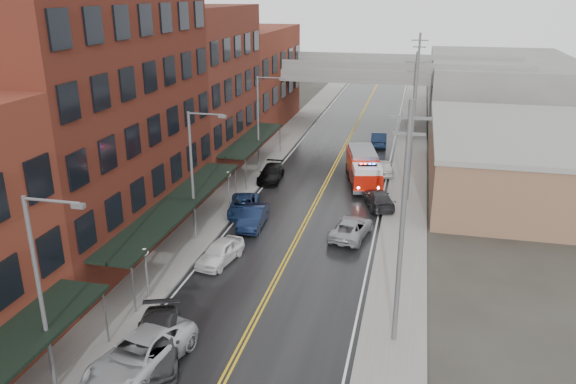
# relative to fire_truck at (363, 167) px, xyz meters

# --- Properties ---
(road) EXTENTS (11.00, 160.00, 0.02)m
(road) POSITION_rel_fire_truck_xyz_m (-3.22, -8.71, -1.52)
(road) COLOR black
(road) RESTS_ON ground
(sidewalk_left) EXTENTS (3.00, 160.00, 0.15)m
(sidewalk_left) POSITION_rel_fire_truck_xyz_m (-10.52, -8.71, -1.45)
(sidewalk_left) COLOR slate
(sidewalk_left) RESTS_ON ground
(sidewalk_right) EXTENTS (3.00, 160.00, 0.15)m
(sidewalk_right) POSITION_rel_fire_truck_xyz_m (4.08, -8.71, -1.45)
(sidewalk_right) COLOR slate
(sidewalk_right) RESTS_ON ground
(curb_left) EXTENTS (0.30, 160.00, 0.15)m
(curb_left) POSITION_rel_fire_truck_xyz_m (-8.87, -8.71, -1.45)
(curb_left) COLOR gray
(curb_left) RESTS_ON ground
(curb_right) EXTENTS (0.30, 160.00, 0.15)m
(curb_right) POSITION_rel_fire_truck_xyz_m (2.43, -8.71, -1.45)
(curb_right) COLOR gray
(curb_right) RESTS_ON ground
(brick_building_b) EXTENTS (9.00, 20.00, 18.00)m
(brick_building_b) POSITION_rel_fire_truck_xyz_m (-16.52, -15.71, 7.47)
(brick_building_b) COLOR #511A15
(brick_building_b) RESTS_ON ground
(brick_building_c) EXTENTS (9.00, 15.00, 15.00)m
(brick_building_c) POSITION_rel_fire_truck_xyz_m (-16.52, 1.79, 5.97)
(brick_building_c) COLOR maroon
(brick_building_c) RESTS_ON ground
(brick_building_far) EXTENTS (9.00, 20.00, 12.00)m
(brick_building_far) POSITION_rel_fire_truck_xyz_m (-16.52, 19.29, 4.47)
(brick_building_far) COLOR maroon
(brick_building_far) RESTS_ON ground
(tan_building) EXTENTS (14.00, 22.00, 5.00)m
(tan_building) POSITION_rel_fire_truck_xyz_m (12.78, 1.29, 0.97)
(tan_building) COLOR #876248
(tan_building) RESTS_ON ground
(right_far_block) EXTENTS (18.00, 30.00, 8.00)m
(right_far_block) POSITION_rel_fire_truck_xyz_m (14.78, 31.29, 2.47)
(right_far_block) COLOR slate
(right_far_block) RESTS_ON ground
(awning_1) EXTENTS (2.60, 18.00, 3.09)m
(awning_1) POSITION_rel_fire_truck_xyz_m (-10.71, -15.71, 1.46)
(awning_1) COLOR black
(awning_1) RESTS_ON ground
(awning_2) EXTENTS (2.60, 13.00, 3.09)m
(awning_2) POSITION_rel_fire_truck_xyz_m (-10.71, 1.79, 1.46)
(awning_2) COLOR black
(awning_2) RESTS_ON ground
(globe_lamp_1) EXTENTS (0.44, 0.44, 3.12)m
(globe_lamp_1) POSITION_rel_fire_truck_xyz_m (-9.62, -22.71, 0.79)
(globe_lamp_1) COLOR #59595B
(globe_lamp_1) RESTS_ON ground
(globe_lamp_2) EXTENTS (0.44, 0.44, 3.12)m
(globe_lamp_2) POSITION_rel_fire_truck_xyz_m (-9.62, -8.71, 0.79)
(globe_lamp_2) COLOR #59595B
(globe_lamp_2) RESTS_ON ground
(street_lamp_0) EXTENTS (2.64, 0.22, 9.00)m
(street_lamp_0) POSITION_rel_fire_truck_xyz_m (-9.77, -30.71, 3.66)
(street_lamp_0) COLOR #59595B
(street_lamp_0) RESTS_ON ground
(street_lamp_1) EXTENTS (2.64, 0.22, 9.00)m
(street_lamp_1) POSITION_rel_fire_truck_xyz_m (-9.77, -14.71, 3.66)
(street_lamp_1) COLOR #59595B
(street_lamp_1) RESTS_ON ground
(street_lamp_2) EXTENTS (2.64, 0.22, 9.00)m
(street_lamp_2) POSITION_rel_fire_truck_xyz_m (-9.77, 1.29, 3.66)
(street_lamp_2) COLOR #59595B
(street_lamp_2) RESTS_ON ground
(utility_pole_0) EXTENTS (1.80, 0.24, 12.00)m
(utility_pole_0) POSITION_rel_fire_truck_xyz_m (3.98, -23.71, 4.78)
(utility_pole_0) COLOR #59595B
(utility_pole_0) RESTS_ON ground
(utility_pole_1) EXTENTS (1.80, 0.24, 12.00)m
(utility_pole_1) POSITION_rel_fire_truck_xyz_m (3.98, -3.71, 4.78)
(utility_pole_1) COLOR #59595B
(utility_pole_1) RESTS_ON ground
(utility_pole_2) EXTENTS (1.80, 0.24, 12.00)m
(utility_pole_2) POSITION_rel_fire_truck_xyz_m (3.98, 16.29, 4.78)
(utility_pole_2) COLOR #59595B
(utility_pole_2) RESTS_ON ground
(overpass) EXTENTS (40.00, 10.00, 7.50)m
(overpass) POSITION_rel_fire_truck_xyz_m (-3.22, 23.29, 4.46)
(overpass) COLOR slate
(overpass) RESTS_ON ground
(fire_truck) EXTENTS (4.35, 8.06, 2.82)m
(fire_truck) POSITION_rel_fire_truck_xyz_m (0.00, 0.00, 0.00)
(fire_truck) COLOR red
(fire_truck) RESTS_ON ground
(parked_car_left_2) EXTENTS (3.88, 6.37, 1.65)m
(parked_car_left_2) POSITION_rel_fire_truck_xyz_m (-7.11, -28.51, -0.70)
(parked_car_left_2) COLOR #B3B8BC
(parked_car_left_2) RESTS_ON ground
(parked_car_left_3) EXTENTS (3.88, 5.82, 1.57)m
(parked_car_left_3) POSITION_rel_fire_truck_xyz_m (-6.82, -27.41, -0.74)
(parked_car_left_3) COLOR #2A2B2D
(parked_car_left_3) RESTS_ON ground
(parked_car_left_4) EXTENTS (2.41, 4.39, 1.41)m
(parked_car_left_4) POSITION_rel_fire_truck_xyz_m (-7.22, -17.51, -0.82)
(parked_car_left_4) COLOR white
(parked_car_left_4) RESTS_ON ground
(parked_car_left_5) EXTENTS (1.76, 4.49, 1.45)m
(parked_car_left_5) POSITION_rel_fire_truck_xyz_m (-6.82, -11.51, -0.80)
(parked_car_left_5) COLOR #0D1832
(parked_car_left_5) RESTS_ON ground
(parked_car_left_6) EXTENTS (3.14, 5.11, 1.32)m
(parked_car_left_6) POSITION_rel_fire_truck_xyz_m (-8.22, -9.31, -0.87)
(parked_car_left_6) COLOR navy
(parked_car_left_6) RESTS_ON ground
(parked_car_left_7) EXTENTS (2.21, 4.82, 1.37)m
(parked_car_left_7) POSITION_rel_fire_truck_xyz_m (-8.22, -1.06, -0.84)
(parked_car_left_7) COLOR black
(parked_car_left_7) RESTS_ON ground
(parked_car_right_0) EXTENTS (2.97, 5.10, 1.33)m
(parked_car_right_0) POSITION_rel_fire_truck_xyz_m (0.38, -11.72, -0.86)
(parked_car_right_0) COLOR #94969B
(parked_car_right_0) RESTS_ON ground
(parked_car_right_1) EXTENTS (3.20, 5.09, 1.37)m
(parked_car_right_1) POSITION_rel_fire_truck_xyz_m (1.78, -5.49, -0.84)
(parked_car_right_1) COLOR #252527
(parked_car_right_1) RESTS_ON ground
(parked_car_right_2) EXTENTS (2.28, 4.33, 1.41)m
(parked_car_right_2) POSITION_rel_fire_truck_xyz_m (1.61, 3.09, -0.82)
(parked_car_right_2) COLOR silver
(parked_car_right_2) RESTS_ON ground
(parked_car_right_3) EXTENTS (1.94, 4.83, 1.56)m
(parked_car_right_3) POSITION_rel_fire_truck_xyz_m (0.38, 13.28, -0.75)
(parked_car_right_3) COLOR black
(parked_car_right_3) RESTS_ON ground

